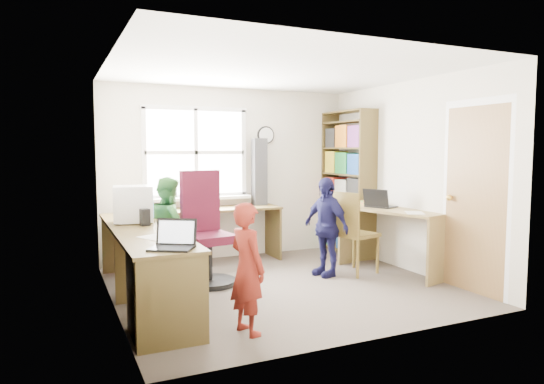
# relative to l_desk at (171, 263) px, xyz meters

# --- Properties ---
(room) EXTENTS (3.64, 3.44, 2.44)m
(room) POSITION_rel_l_desk_xyz_m (1.32, 0.38, 0.76)
(room) COLOR #494139
(room) RESTS_ON ground
(l_desk) EXTENTS (2.38, 2.95, 0.75)m
(l_desk) POSITION_rel_l_desk_xyz_m (0.00, 0.00, 0.00)
(l_desk) COLOR brown
(l_desk) RESTS_ON ground
(right_desk) EXTENTS (0.97, 1.50, 0.80)m
(right_desk) POSITION_rel_l_desk_xyz_m (2.90, 0.30, 0.12)
(right_desk) COLOR olive
(right_desk) RESTS_ON ground
(bookshelf) EXTENTS (0.30, 1.02, 2.10)m
(bookshelf) POSITION_rel_l_desk_xyz_m (2.96, 1.47, 0.55)
(bookshelf) COLOR brown
(bookshelf) RESTS_ON ground
(swivel_chair) EXTENTS (0.69, 0.69, 1.29)m
(swivel_chair) POSITION_rel_l_desk_xyz_m (0.58, 0.77, 0.10)
(swivel_chair) COLOR black
(swivel_chair) RESTS_ON ground
(wooden_chair) EXTENTS (0.55, 0.55, 1.02)m
(wooden_chair) POSITION_rel_l_desk_xyz_m (2.34, 0.42, 0.10)
(wooden_chair) COLOR brown
(wooden_chair) RESTS_ON ground
(crt_monitor) EXTENTS (0.45, 0.41, 0.40)m
(crt_monitor) POSITION_rel_l_desk_xyz_m (-0.22, 0.81, 0.50)
(crt_monitor) COLOR white
(crt_monitor) RESTS_ON l_desk
(laptop_left) EXTENTS (0.43, 0.41, 0.23)m
(laptop_left) POSITION_rel_l_desk_xyz_m (-0.14, -0.73, 0.35)
(laptop_left) COLOR black
(laptop_left) RESTS_ON l_desk
(laptop_right) EXTENTS (0.41, 0.44, 0.24)m
(laptop_right) POSITION_rel_l_desk_xyz_m (2.79, 0.50, 0.40)
(laptop_right) COLOR black
(laptop_right) RESTS_ON right_desk
(speaker_a) EXTENTS (0.10, 0.10, 0.18)m
(speaker_a) POSITION_rel_l_desk_xyz_m (-0.14, 0.54, 0.38)
(speaker_a) COLOR black
(speaker_a) RESTS_ON l_desk
(speaker_b) EXTENTS (0.10, 0.10, 0.17)m
(speaker_b) POSITION_rel_l_desk_xyz_m (-0.16, 1.08, 0.38)
(speaker_b) COLOR black
(speaker_b) RESTS_ON l_desk
(cd_tower) EXTENTS (0.20, 0.18, 0.95)m
(cd_tower) POSITION_rel_l_desk_xyz_m (1.69, 1.81, 0.77)
(cd_tower) COLOR black
(cd_tower) RESTS_ON l_desk
(game_box) EXTENTS (0.30, 0.30, 0.06)m
(game_box) POSITION_rel_l_desk_xyz_m (2.86, 0.78, 0.37)
(game_box) COLOR red
(game_box) RESTS_ON right_desk
(paper_a) EXTENTS (0.34, 0.39, 0.00)m
(paper_a) POSITION_rel_l_desk_xyz_m (-0.17, -0.20, 0.30)
(paper_a) COLOR silver
(paper_a) RESTS_ON l_desk
(paper_b) EXTENTS (0.32, 0.35, 0.00)m
(paper_b) POSITION_rel_l_desk_xyz_m (2.85, -0.11, 0.34)
(paper_b) COLOR silver
(paper_b) RESTS_ON right_desk
(potted_plant) EXTENTS (0.18, 0.15, 0.29)m
(potted_plant) POSITION_rel_l_desk_xyz_m (0.80, 1.76, 0.44)
(potted_plant) COLOR #2D7035
(potted_plant) RESTS_ON l_desk
(person_red) EXTENTS (0.35, 0.45, 1.11)m
(person_red) POSITION_rel_l_desk_xyz_m (0.45, -0.86, 0.10)
(person_red) COLOR maroon
(person_red) RESTS_ON ground
(person_green) EXTENTS (0.47, 0.60, 1.23)m
(person_green) POSITION_rel_l_desk_xyz_m (0.23, 1.07, 0.16)
(person_green) COLOR #34762F
(person_green) RESTS_ON ground
(person_navy) EXTENTS (0.45, 0.76, 1.20)m
(person_navy) POSITION_rel_l_desk_xyz_m (2.01, 0.50, 0.15)
(person_navy) COLOR #14133D
(person_navy) RESTS_ON ground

